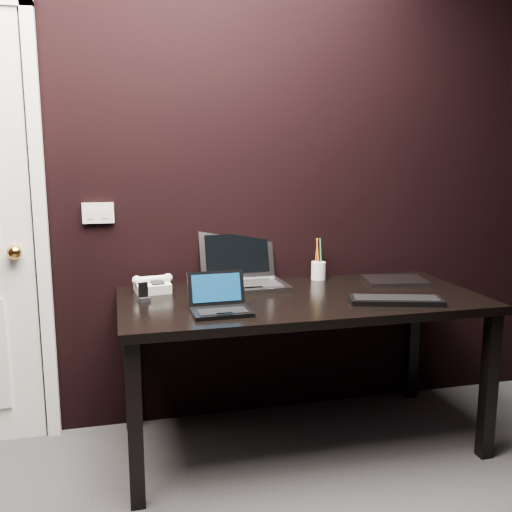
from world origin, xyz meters
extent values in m
plane|color=black|center=(0.00, 1.80, 1.30)|extent=(4.00, 0.00, 4.00)
cube|color=white|center=(-0.89, 1.77, 1.02)|extent=(0.06, 0.05, 2.11)
sphere|color=gold|center=(-1.01, 1.73, 0.95)|extent=(0.07, 0.07, 0.07)
cube|color=silver|center=(-0.62, 1.79, 1.12)|extent=(0.15, 0.02, 0.10)
cube|color=silver|center=(-0.66, 1.78, 1.12)|extent=(0.03, 0.01, 0.05)
cube|color=silver|center=(-0.58, 1.78, 1.12)|extent=(0.03, 0.01, 0.05)
cube|color=black|center=(0.30, 1.40, 0.72)|extent=(1.70, 0.80, 0.04)
cube|color=black|center=(-0.50, 1.05, 0.35)|extent=(0.06, 0.06, 0.70)
cube|color=black|center=(1.10, 1.05, 0.35)|extent=(0.06, 0.06, 0.70)
cube|color=black|center=(-0.50, 1.75, 0.35)|extent=(0.06, 0.06, 0.70)
cube|color=black|center=(1.10, 1.75, 0.35)|extent=(0.06, 0.06, 0.70)
cube|color=black|center=(-0.12, 1.19, 0.75)|extent=(0.25, 0.18, 0.02)
cube|color=black|center=(-0.12, 1.17, 0.76)|extent=(0.21, 0.10, 0.00)
cube|color=black|center=(-0.12, 1.13, 0.76)|extent=(0.07, 0.03, 0.00)
cube|color=black|center=(-0.12, 1.30, 0.83)|extent=(0.25, 0.06, 0.14)
cube|color=#0A2B4C|center=(-0.12, 1.30, 0.83)|extent=(0.22, 0.04, 0.12)
cube|color=#A2A2A7|center=(0.08, 1.61, 0.75)|extent=(0.41, 0.30, 0.03)
cube|color=black|center=(0.08, 1.57, 0.77)|extent=(0.33, 0.17, 0.00)
cube|color=#A0A0A5|center=(0.09, 1.50, 0.77)|extent=(0.11, 0.05, 0.00)
cube|color=#95959A|center=(0.07, 1.78, 0.89)|extent=(0.40, 0.09, 0.25)
cube|color=black|center=(0.07, 1.78, 0.89)|extent=(0.34, 0.07, 0.20)
cube|color=black|center=(0.68, 1.18, 0.75)|extent=(0.44, 0.25, 0.02)
cube|color=black|center=(0.68, 1.18, 0.76)|extent=(0.39, 0.21, 0.00)
cube|color=gray|center=(0.87, 1.55, 0.75)|extent=(0.35, 0.28, 0.02)
cube|color=white|center=(-0.38, 1.65, 0.77)|extent=(0.18, 0.17, 0.07)
cylinder|color=white|center=(-0.38, 1.64, 0.81)|extent=(0.15, 0.05, 0.03)
sphere|color=white|center=(-0.45, 1.63, 0.81)|extent=(0.05, 0.05, 0.04)
sphere|color=silver|center=(-0.30, 1.65, 0.81)|extent=(0.05, 0.05, 0.04)
cube|color=black|center=(-0.36, 1.61, 0.80)|extent=(0.07, 0.05, 0.01)
cube|color=black|center=(-0.43, 1.50, 0.78)|extent=(0.04, 0.03, 0.09)
cube|color=black|center=(-0.43, 1.48, 0.75)|extent=(0.06, 0.05, 0.02)
cylinder|color=white|center=(0.51, 1.73, 0.79)|extent=(0.10, 0.10, 0.10)
cylinder|color=orange|center=(0.50, 1.74, 0.89)|extent=(0.01, 0.03, 0.14)
cylinder|color=green|center=(0.51, 1.72, 0.89)|extent=(0.01, 0.03, 0.14)
cylinder|color=black|center=(0.51, 1.74, 0.89)|extent=(0.01, 0.02, 0.14)
cylinder|color=orange|center=(0.50, 1.72, 0.89)|extent=(0.01, 0.04, 0.14)
camera|label=1|loc=(-0.54, -1.09, 1.41)|focal=40.00mm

